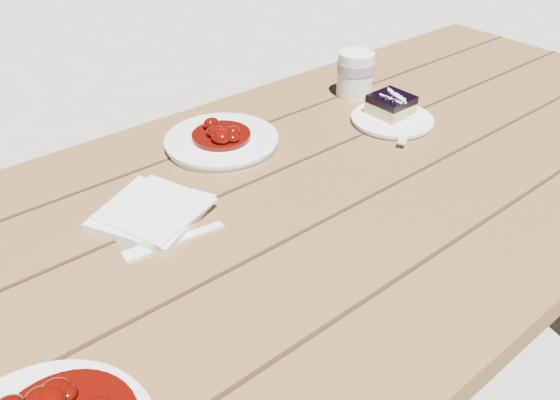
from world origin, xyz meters
TOP-DOWN VIEW (x-y plane):
  - picnic_table at (0.00, -0.00)m, footprint 2.00×1.55m
  - dessert_plate at (0.34, 0.08)m, footprint 0.16×0.16m
  - blueberry_cake at (0.35, 0.09)m, footprint 0.08×0.08m
  - fork_dessert at (0.32, 0.02)m, footprint 0.15×0.10m
  - coffee_cup at (0.38, 0.23)m, footprint 0.08×0.08m
  - napkin_stack at (-0.20, 0.10)m, footprint 0.20×0.20m
  - fork_table at (-0.19, 0.02)m, footprint 0.16×0.05m
  - second_plate at (0.01, 0.22)m, footprint 0.21×0.21m
  - second_stew at (0.01, 0.22)m, footprint 0.11×0.11m

SIDE VIEW (x-z plane):
  - picnic_table at x=0.00m, z-range 0.21..0.96m
  - fork_table at x=-0.19m, z-range 0.75..0.75m
  - dessert_plate at x=0.34m, z-range 0.75..0.76m
  - napkin_stack at x=-0.20m, z-range 0.75..0.76m
  - second_plate at x=0.01m, z-range 0.75..0.77m
  - fork_dessert at x=0.32m, z-range 0.76..0.76m
  - blueberry_cake at x=0.35m, z-range 0.76..0.80m
  - second_stew at x=0.01m, z-range 0.77..0.81m
  - coffee_cup at x=0.38m, z-range 0.75..0.85m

